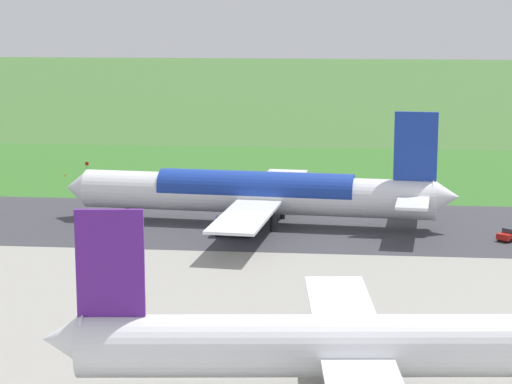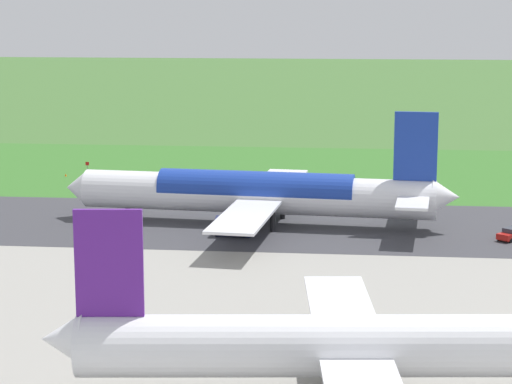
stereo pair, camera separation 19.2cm
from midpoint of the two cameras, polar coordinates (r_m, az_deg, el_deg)
name	(u,v)px [view 1 (the left image)]	position (r m, az deg, el deg)	size (l,w,h in m)	color
ground_plane	(164,222)	(136.77, -5.33, -1.75)	(800.00, 800.00, 0.00)	#3D662D
runway_asphalt	(164,222)	(136.76, -5.33, -1.74)	(600.00, 30.64, 0.06)	#38383D
grass_verge_foreground	(201,181)	(168.21, -3.21, 0.66)	(600.00, 80.00, 0.04)	#346B27
airliner_main	(259,193)	(133.96, 0.12, -0.07)	(54.15, 44.36, 15.88)	white
airliner_parked_mid	(363,344)	(77.31, 6.07, -8.68)	(49.86, 40.87, 14.55)	white
service_car_followme	(512,234)	(130.02, 14.41, -2.33)	(4.11, 4.36, 1.62)	#B21914
no_stopping_sign	(87,167)	(175.13, -9.70, 1.40)	(0.60, 0.10, 2.39)	slate
traffic_cone_orange	(65,175)	(175.05, -10.91, 0.97)	(0.40, 0.40, 0.55)	orange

